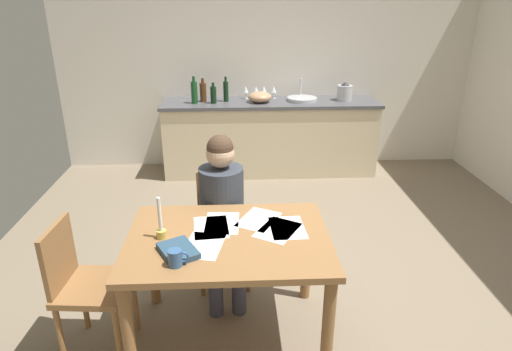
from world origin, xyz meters
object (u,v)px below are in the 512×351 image
object	(u,v)px
chair_side_empty	(84,283)
candlestick	(161,227)
chair_at_table	(222,223)
wine_glass_near_sink	(274,90)
mixing_bowl	(260,97)
wine_glass_back_left	(256,90)
coffee_mug	(176,258)
dining_table	(229,253)
sink_unit	(302,99)
bottle_wine_red	(213,95)
wine_glass_back_right	(246,90)
stovetop_kettle	(345,92)
bottle_oil	(194,92)
bottle_vinegar	(203,92)
wine_glass_by_kettle	(264,90)
bottle_sauce	(226,91)
person_seated	(222,207)
book_magazine	(178,251)

from	to	relation	value
chair_side_empty	candlestick	world-z (taller)	candlestick
chair_at_table	wine_glass_near_sink	bearing A→B (deg)	76.21
mixing_bowl	wine_glass_back_left	world-z (taller)	wine_glass_back_left
chair_side_empty	coffee_mug	distance (m)	0.71
mixing_bowl	wine_glass_near_sink	world-z (taller)	wine_glass_near_sink
wine_glass_near_sink	wine_glass_back_left	world-z (taller)	same
dining_table	sink_unit	distance (m)	3.08
bottle_wine_red	wine_glass_back_right	world-z (taller)	bottle_wine_red
stovetop_kettle	bottle_wine_red	bearing A→B (deg)	-176.92
dining_table	sink_unit	size ratio (longest dim) A/B	3.38
bottle_oil	wine_glass_back_right	xyz separation A→B (m)	(0.61, 0.23, -0.03)
chair_at_table	coffee_mug	distance (m)	1.04
wine_glass_near_sink	bottle_wine_red	bearing A→B (deg)	-162.14
sink_unit	bottle_vinegar	distance (m)	1.19
chair_at_table	wine_glass_by_kettle	xyz separation A→B (m)	(0.47, 2.41, 0.54)
bottle_sauce	coffee_mug	bearing A→B (deg)	-93.92
dining_table	bottle_wine_red	bearing A→B (deg)	93.95
wine_glass_near_sink	wine_glass_by_kettle	size ratio (longest dim) A/B	1.00
chair_side_empty	sink_unit	bearing A→B (deg)	59.99
dining_table	person_seated	size ratio (longest dim) A/B	1.02
book_magazine	bottle_vinegar	size ratio (longest dim) A/B	0.85
mixing_bowl	person_seated	bearing A→B (deg)	-99.64
chair_side_empty	candlestick	size ratio (longest dim) A/B	3.28
bottle_sauce	wine_glass_back_right	size ratio (longest dim) A/B	1.91
dining_table	person_seated	distance (m)	0.54
bottle_wine_red	person_seated	bearing A→B (deg)	-86.34
candlestick	wine_glass_back_left	bearing A→B (deg)	77.03
chair_side_empty	wine_glass_by_kettle	bearing A→B (deg)	67.87
bottle_wine_red	bottle_oil	bearing A→B (deg)	178.04
bottle_wine_red	wine_glass_by_kettle	world-z (taller)	bottle_wine_red
wine_glass_back_left	person_seated	bearing A→B (deg)	-98.08
sink_unit	bottle_oil	bearing A→B (deg)	-176.38
coffee_mug	person_seated	bearing A→B (deg)	74.69
bottle_sauce	wine_glass_by_kettle	distance (m)	0.48
sink_unit	stovetop_kettle	distance (m)	0.52
wine_glass_by_kettle	wine_glass_back_left	world-z (taller)	same
stovetop_kettle	wine_glass_back_right	xyz separation A→B (m)	(-1.19, 0.15, 0.01)
chair_at_table	stovetop_kettle	bearing A→B (deg)	57.49
chair_side_empty	sink_unit	size ratio (longest dim) A/B	2.41
chair_side_empty	sink_unit	world-z (taller)	sink_unit
sink_unit	wine_glass_by_kettle	distance (m)	0.48
bottle_sauce	wine_glass_near_sink	world-z (taller)	bottle_sauce
chair_at_table	bottle_wine_red	distance (m)	2.24
chair_side_empty	person_seated	bearing A→B (deg)	35.87
chair_side_empty	stovetop_kettle	size ratio (longest dim) A/B	3.94
chair_at_table	wine_glass_near_sink	world-z (taller)	wine_glass_near_sink
chair_at_table	wine_glass_by_kettle	size ratio (longest dim) A/B	5.53
wine_glass_back_left	bottle_wine_red	bearing A→B (deg)	-155.35
sink_unit	wine_glass_near_sink	size ratio (longest dim) A/B	2.34
dining_table	candlestick	size ratio (longest dim) A/B	4.60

